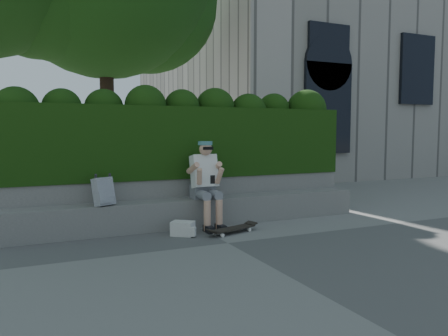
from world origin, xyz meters
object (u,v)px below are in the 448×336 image
backpack_plaid (103,192)px  backpack_ground (183,228)px  skateboard (233,229)px  person (206,181)px

backpack_plaid → backpack_ground: size_ratio=1.28×
backpack_ground → skateboard: bearing=24.1°
person → backpack_plaid: bearing=177.1°
skateboard → backpack_plaid: bearing=142.9°
skateboard → backpack_ground: (-0.73, 0.18, 0.04)m
skateboard → backpack_plaid: 1.99m
backpack_plaid → backpack_ground: backpack_plaid is taller
skateboard → backpack_ground: size_ratio=2.52×
skateboard → backpack_ground: backpack_ground is taller
backpack_plaid → backpack_ground: 1.28m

